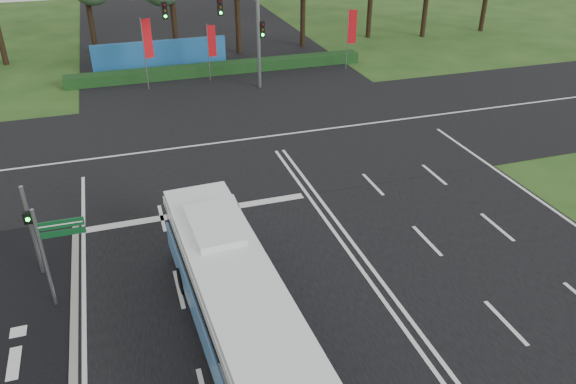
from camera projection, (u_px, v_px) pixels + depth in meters
name	position (u px, v px, depth m)	size (l,w,h in m)	color
ground	(351.00, 256.00, 21.59)	(120.00, 120.00, 0.00)	#234617
road_main	(351.00, 256.00, 21.58)	(20.00, 120.00, 0.04)	black
road_cross	(266.00, 137.00, 31.55)	(120.00, 14.00, 0.05)	black
kerb_strip	(74.00, 374.00, 16.35)	(0.25, 18.00, 0.12)	gray
city_bus	(235.00, 304.00, 16.76)	(2.79, 11.06, 3.15)	#578ECA
pedestrian_signal	(31.00, 228.00, 19.66)	(0.30, 0.43, 3.64)	gray
street_sign	(52.00, 245.00, 18.03)	(1.48, 0.11, 3.80)	gray
banner_flag_left	(147.00, 43.00, 37.36)	(0.67, 0.33, 4.87)	gray
banner_flag_mid	(211.00, 44.00, 39.15)	(0.59, 0.19, 4.05)	gray
banner_flag_right	(351.00, 30.00, 41.42)	(0.64, 0.29, 4.55)	gray
traffic_light_gantry	(232.00, 21.00, 36.42)	(8.41, 0.28, 7.00)	gray
hedge	(220.00, 69.00, 41.76)	(22.00, 1.20, 0.80)	#123312
blue_hoarding	(160.00, 55.00, 42.43)	(10.00, 0.30, 2.20)	#1D5B9E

